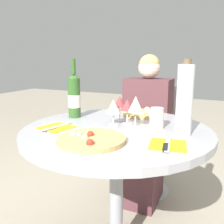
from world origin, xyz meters
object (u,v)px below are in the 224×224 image
object	(u,v)px
seated_diner	(144,137)
dining_table	(116,155)
wine_bottle	(74,96)
tall_carafe	(185,100)
chair_behind_diner	(149,141)
pizza_large	(91,139)

from	to	relation	value
seated_diner	dining_table	bearing A→B (deg)	95.07
dining_table	wine_bottle	xyz separation A→B (m)	(-0.33, 0.12, 0.28)
seated_diner	tall_carafe	xyz separation A→B (m)	(0.39, -0.65, 0.43)
chair_behind_diner	wine_bottle	xyz separation A→B (m)	(-0.27, -0.72, 0.47)
dining_table	chair_behind_diner	bearing A→B (deg)	94.15
tall_carafe	chair_behind_diner	bearing A→B (deg)	115.83
pizza_large	wine_bottle	xyz separation A→B (m)	(-0.32, 0.36, 0.12)
dining_table	seated_diner	xyz separation A→B (m)	(-0.06, 0.69, -0.11)
dining_table	chair_behind_diner	distance (m)	0.86
chair_behind_diner	wine_bottle	size ratio (longest dim) A/B	2.53
chair_behind_diner	tall_carafe	xyz separation A→B (m)	(0.39, -0.81, 0.51)
wine_bottle	chair_behind_diner	bearing A→B (deg)	69.23
seated_diner	tall_carafe	distance (m)	0.87
chair_behind_diner	wine_bottle	world-z (taller)	wine_bottle
pizza_large	chair_behind_diner	bearing A→B (deg)	92.51
chair_behind_diner	seated_diner	distance (m)	0.17
dining_table	pizza_large	xyz separation A→B (m)	(-0.01, -0.24, 0.16)
dining_table	pizza_large	distance (m)	0.29
chair_behind_diner	pizza_large	xyz separation A→B (m)	(0.05, -1.08, 0.35)
wine_bottle	tall_carafe	world-z (taller)	tall_carafe
pizza_large	wine_bottle	world-z (taller)	wine_bottle
dining_table	seated_diner	bearing A→B (deg)	95.07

